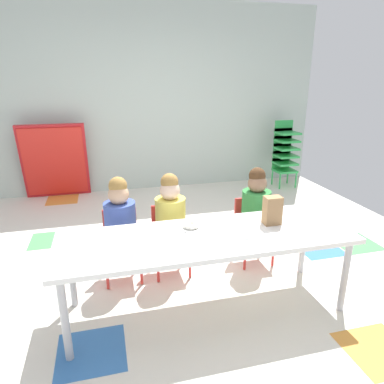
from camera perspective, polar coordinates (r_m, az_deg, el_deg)
ground_plane at (r=3.36m, az=0.04°, el=-11.94°), size 5.31×5.16×0.02m
back_wall at (r=5.45m, az=-7.05°, el=14.86°), size 5.31×0.10×2.74m
craft_table at (r=2.53m, az=2.49°, el=-8.06°), size 2.11×0.68×0.61m
seated_child_near_camera at (r=2.96m, az=-11.66°, el=-4.49°), size 0.32×0.31×0.92m
seated_child_middle_seat at (r=3.00m, az=-3.58°, el=-3.79°), size 0.34×0.34×0.92m
seated_child_far_right at (r=3.24m, az=10.34°, el=-2.42°), size 0.34×0.34×0.92m
kid_chair_green_stack at (r=5.75m, az=14.94°, el=6.57°), size 0.32×0.30×1.04m
folded_activity_table at (r=5.36m, az=-21.51°, el=4.65°), size 0.90×0.29×1.09m
paper_bag_brown at (r=2.72m, az=13.00°, el=-2.95°), size 0.13×0.09×0.22m
paper_plate_near_edge at (r=2.62m, az=-0.17°, el=-5.87°), size 0.18×0.18×0.01m
paper_plate_center_table at (r=2.55m, az=8.43°, el=-6.77°), size 0.18×0.18×0.01m
donut_powdered_on_plate at (r=2.61m, az=-0.17°, el=-5.42°), size 0.12×0.12×0.04m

